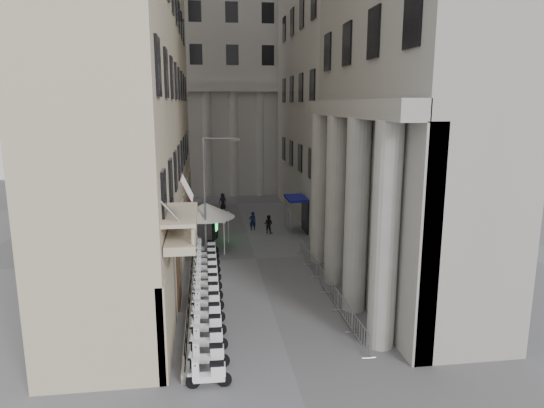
{
  "coord_description": "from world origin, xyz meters",
  "views": [
    {
      "loc": [
        -3.28,
        -13.19,
        10.63
      ],
      "look_at": [
        0.77,
        16.19,
        4.5
      ],
      "focal_mm": 32.0,
      "sensor_mm": 36.0,
      "label": 1
    }
  ],
  "objects_px": {
    "pedestrian_a": "(253,221)",
    "pedestrian_b": "(268,224)",
    "security_tent": "(203,210)",
    "street_lamp": "(209,187)",
    "info_kiosk": "(215,226)",
    "scooter_0": "(210,387)"
  },
  "relations": [
    {
      "from": "street_lamp",
      "to": "security_tent",
      "type": "bearing_deg",
      "value": 122.58
    },
    {
      "from": "security_tent",
      "to": "info_kiosk",
      "type": "xyz_separation_m",
      "value": [
        0.9,
        2.42,
        -1.92
      ]
    },
    {
      "from": "info_kiosk",
      "to": "pedestrian_b",
      "type": "relative_size",
      "value": 1.3
    },
    {
      "from": "security_tent",
      "to": "pedestrian_b",
      "type": "bearing_deg",
      "value": 33.36
    },
    {
      "from": "scooter_0",
      "to": "pedestrian_a",
      "type": "bearing_deg",
      "value": -8.29
    },
    {
      "from": "info_kiosk",
      "to": "pedestrian_b",
      "type": "xyz_separation_m",
      "value": [
        4.49,
        1.12,
        -0.24
      ]
    },
    {
      "from": "info_kiosk",
      "to": "pedestrian_b",
      "type": "height_order",
      "value": "info_kiosk"
    },
    {
      "from": "security_tent",
      "to": "street_lamp",
      "type": "bearing_deg",
      "value": -76.48
    },
    {
      "from": "street_lamp",
      "to": "info_kiosk",
      "type": "distance_m",
      "value": 6.03
    },
    {
      "from": "info_kiosk",
      "to": "street_lamp",
      "type": "bearing_deg",
      "value": -80.28
    },
    {
      "from": "pedestrian_a",
      "to": "pedestrian_b",
      "type": "xyz_separation_m",
      "value": [
        1.22,
        -1.13,
        -0.03
      ]
    },
    {
      "from": "pedestrian_a",
      "to": "pedestrian_b",
      "type": "height_order",
      "value": "pedestrian_a"
    },
    {
      "from": "scooter_0",
      "to": "info_kiosk",
      "type": "relative_size",
      "value": 0.74
    },
    {
      "from": "scooter_0",
      "to": "security_tent",
      "type": "distance_m",
      "value": 18.81
    },
    {
      "from": "info_kiosk",
      "to": "pedestrian_b",
      "type": "bearing_deg",
      "value": 28.92
    },
    {
      "from": "street_lamp",
      "to": "pedestrian_b",
      "type": "bearing_deg",
      "value": 68.06
    },
    {
      "from": "security_tent",
      "to": "street_lamp",
      "type": "distance_m",
      "value": 2.98
    },
    {
      "from": "scooter_0",
      "to": "pedestrian_a",
      "type": "xyz_separation_m",
      "value": [
        3.94,
        23.26,
        0.81
      ]
    },
    {
      "from": "scooter_0",
      "to": "info_kiosk",
      "type": "xyz_separation_m",
      "value": [
        0.68,
        21.0,
        1.02
      ]
    },
    {
      "from": "scooter_0",
      "to": "street_lamp",
      "type": "height_order",
      "value": "street_lamp"
    },
    {
      "from": "security_tent",
      "to": "info_kiosk",
      "type": "relative_size",
      "value": 2.15
    },
    {
      "from": "security_tent",
      "to": "street_lamp",
      "type": "relative_size",
      "value": 0.52
    }
  ]
}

